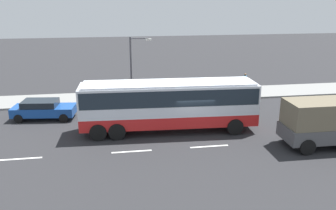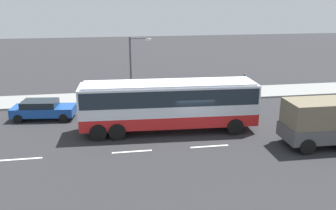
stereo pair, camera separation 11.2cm
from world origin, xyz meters
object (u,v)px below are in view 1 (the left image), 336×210
pedestrian_near_curb (245,81)px  car_blue_saloon (43,109)px  street_lamp (134,64)px  coach_bus (169,101)px

pedestrian_near_curb → car_blue_saloon: bearing=-120.6°
street_lamp → car_blue_saloon: bearing=-156.4°
coach_bus → car_blue_saloon: (-8.96, 3.95, -1.35)m
street_lamp → coach_bus: bearing=-75.1°
coach_bus → street_lamp: (-1.88, 7.04, 1.29)m
coach_bus → street_lamp: 7.40m
coach_bus → pedestrian_near_curb: coach_bus is taller
pedestrian_near_curb → street_lamp: size_ratio=0.31×
coach_bus → car_blue_saloon: bearing=158.8°
coach_bus → pedestrian_near_curb: bearing=47.9°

